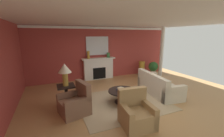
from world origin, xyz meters
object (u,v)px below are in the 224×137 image
Objects in this scene: coffee_table at (122,93)px; table_lamp at (65,70)px; armchair_facing_fireplace at (136,114)px; sofa at (158,86)px; vase_mantel_right at (108,55)px; fireplace at (99,69)px; side_table at (66,94)px; mantel_mirror at (97,46)px; vase_mantel_left at (88,55)px; armchair_near_window at (75,104)px; vase_tall_corner at (142,68)px; potted_plant at (153,67)px.

table_lamp is at bearing 162.74° from coffee_table.
armchair_facing_fireplace is 1.27× the size of table_lamp.
sofa is 3.19m from vase_mantel_right.
fireplace is 2.57× the size of side_table.
coffee_table is at bearing -92.29° from mantel_mirror.
fireplace is 4.58× the size of vase_mantel_left.
sofa is 2.56m from armchair_facing_fireplace.
table_lamp is (-0.18, 0.68, 0.92)m from armchair_near_window.
sofa is at bearing -60.88° from fireplace.
vase_mantel_right is at bearing 172.97° from vase_tall_corner.
coffee_table is 1.43× the size of side_table.
vase_mantel_left is 0.47× the size of potted_plant.
sofa is 2.29× the size of armchair_near_window.
vase_mantel_right is at bearing 44.36° from side_table.
side_table is at bearing 174.00° from sofa.
coffee_table is at bearing -102.57° from vase_mantel_right.
vase_mantel_left reaches higher than armchair_facing_fireplace.
fireplace reaches higher than armchair_near_window.
coffee_table is 4.14m from potted_plant.
table_lamp is 0.90× the size of potted_plant.
vase_tall_corner is (2.03, -0.25, -0.87)m from vase_mantel_right.
table_lamp is at bearing 180.00° from side_table.
coffee_table is at bearing -17.26° from side_table.
fireplace is 1.48× the size of mantel_mirror.
side_table is at bearing -119.97° from vase_mantel_left.
armchair_facing_fireplace is at bearing -133.04° from potted_plant.
potted_plant is (1.57, 2.29, 0.19)m from sofa.
coffee_table is at bearing -82.10° from vase_mantel_left.
coffee_table is at bearing -173.58° from sofa.
vase_mantel_right is (0.68, 3.04, 0.95)m from coffee_table.
armchair_near_window is at bearing -75.00° from side_table.
vase_tall_corner is at bearing 69.59° from sofa.
armchair_facing_fireplace is 2.65m from table_lamp.
vase_mantel_left is (-0.55, -0.05, 0.81)m from fireplace.
potted_plant is at bearing 55.63° from sofa.
armchair_near_window reaches higher than side_table.
potted_plant is at bearing -12.86° from mantel_mirror.
mantel_mirror is at bearing 118.14° from sofa.
side_table is (-1.56, 1.94, 0.09)m from armchair_facing_fireplace.
armchair_near_window is 1.67m from coffee_table.
side_table is 1.78× the size of vase_mantel_left.
armchair_near_window is (-3.40, -0.30, 0.01)m from sofa.
vase_tall_corner is at bearing 153.01° from potted_plant.
table_lamp is (-1.97, -2.52, 0.67)m from fireplace.
vase_mantel_left is at bearing 68.48° from armchair_near_window.
side_table is at bearing 105.00° from armchair_near_window.
vase_tall_corner reaches higher than side_table.
vase_mantel_left is (1.24, 3.15, 1.05)m from armchair_near_window.
fireplace is 3.32m from sofa.
mantel_mirror is 1.27× the size of armchair_near_window.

